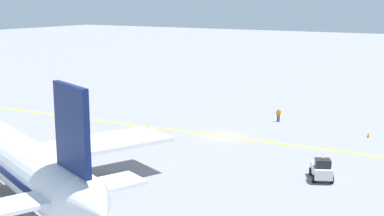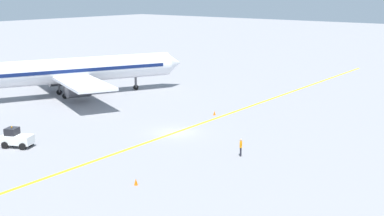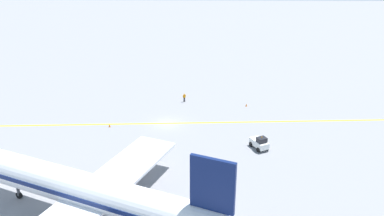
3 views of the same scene
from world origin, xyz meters
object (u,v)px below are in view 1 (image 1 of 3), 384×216
Objects in this scene: airplane_at_gate at (2,150)px; baggage_tug_white at (322,169)px; traffic_cone_near_nose at (368,135)px; traffic_cone_by_wingtip at (147,127)px; ground_crew_worker at (278,115)px.

baggage_tug_white is (16.56, -20.20, -2.81)m from airplane_at_gate.
traffic_cone_near_nose is 25.41m from traffic_cone_by_wingtip.
airplane_at_gate is 20.17× the size of ground_crew_worker.
baggage_tug_white is 6.10× the size of traffic_cone_by_wingtip.
traffic_cone_by_wingtip is at bearing 112.27° from traffic_cone_near_nose.
baggage_tug_white is 6.10× the size of traffic_cone_near_nose.
traffic_cone_near_nose is at bearing -0.26° from baggage_tug_white.
baggage_tug_white is at bearing -106.79° from traffic_cone_by_wingtip.
baggage_tug_white is at bearing -148.56° from ground_crew_worker.
ground_crew_worker is at bearing 79.05° from traffic_cone_near_nose.
traffic_cone_by_wingtip is at bearing 73.21° from baggage_tug_white.
airplane_at_gate reaches higher than ground_crew_worker.
ground_crew_worker is at bearing 31.44° from baggage_tug_white.
airplane_at_gate is 39.11m from traffic_cone_near_nose.
traffic_cone_near_nose is 1.00× the size of traffic_cone_by_wingtip.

